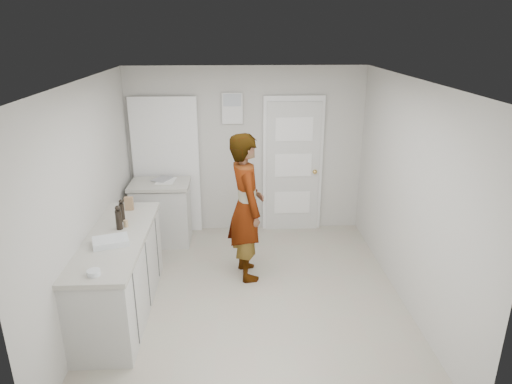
{
  "coord_description": "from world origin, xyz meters",
  "views": [
    {
      "loc": [
        -0.17,
        -4.64,
        3.0
      ],
      "look_at": [
        0.07,
        0.4,
        1.18
      ],
      "focal_mm": 32.0,
      "sensor_mm": 36.0,
      "label": 1
    }
  ],
  "objects_px": {
    "spice_jar": "(126,224)",
    "oil_cruet_b": "(122,211)",
    "oil_cruet_a": "(119,218)",
    "egg_bowl": "(94,273)",
    "baking_dish": "(111,242)",
    "cake_mix_box": "(129,204)",
    "person": "(246,207)"
  },
  "relations": [
    {
      "from": "cake_mix_box",
      "to": "person",
      "type": "bearing_deg",
      "value": 1.15
    },
    {
      "from": "baking_dish",
      "to": "egg_bowl",
      "type": "xyz_separation_m",
      "value": [
        0.0,
        -0.62,
        -0.0
      ]
    },
    {
      "from": "baking_dish",
      "to": "oil_cruet_b",
      "type": "bearing_deg",
      "value": 91.23
    },
    {
      "from": "baking_dish",
      "to": "person",
      "type": "bearing_deg",
      "value": 33.86
    },
    {
      "from": "oil_cruet_a",
      "to": "oil_cruet_b",
      "type": "bearing_deg",
      "value": 94.13
    },
    {
      "from": "cake_mix_box",
      "to": "oil_cruet_a",
      "type": "distance_m",
      "value": 0.56
    },
    {
      "from": "cake_mix_box",
      "to": "oil_cruet_b",
      "type": "relative_size",
      "value": 0.63
    },
    {
      "from": "oil_cruet_b",
      "to": "egg_bowl",
      "type": "xyz_separation_m",
      "value": [
        0.02,
        -1.21,
        -0.1
      ]
    },
    {
      "from": "spice_jar",
      "to": "oil_cruet_b",
      "type": "height_order",
      "value": "oil_cruet_b"
    },
    {
      "from": "person",
      "to": "oil_cruet_b",
      "type": "bearing_deg",
      "value": 91.47
    },
    {
      "from": "oil_cruet_a",
      "to": "oil_cruet_b",
      "type": "height_order",
      "value": "oil_cruet_a"
    },
    {
      "from": "spice_jar",
      "to": "oil_cruet_a",
      "type": "height_order",
      "value": "oil_cruet_a"
    },
    {
      "from": "cake_mix_box",
      "to": "oil_cruet_a",
      "type": "bearing_deg",
      "value": -88.36
    },
    {
      "from": "oil_cruet_a",
      "to": "oil_cruet_b",
      "type": "distance_m",
      "value": 0.22
    },
    {
      "from": "cake_mix_box",
      "to": "egg_bowl",
      "type": "bearing_deg",
      "value": -89.04
    },
    {
      "from": "oil_cruet_b",
      "to": "baking_dish",
      "type": "distance_m",
      "value": 0.6
    },
    {
      "from": "cake_mix_box",
      "to": "baking_dish",
      "type": "distance_m",
      "value": 0.93
    },
    {
      "from": "egg_bowl",
      "to": "oil_cruet_a",
      "type": "bearing_deg",
      "value": 90.08
    },
    {
      "from": "oil_cruet_a",
      "to": "egg_bowl",
      "type": "relative_size",
      "value": 2.28
    },
    {
      "from": "baking_dish",
      "to": "cake_mix_box",
      "type": "bearing_deg",
      "value": 90.49
    },
    {
      "from": "oil_cruet_a",
      "to": "oil_cruet_b",
      "type": "xyz_separation_m",
      "value": [
        -0.02,
        0.22,
        -0.01
      ]
    },
    {
      "from": "oil_cruet_b",
      "to": "egg_bowl",
      "type": "relative_size",
      "value": 2.17
    },
    {
      "from": "person",
      "to": "spice_jar",
      "type": "height_order",
      "value": "person"
    },
    {
      "from": "oil_cruet_b",
      "to": "egg_bowl",
      "type": "bearing_deg",
      "value": -89.18
    },
    {
      "from": "oil_cruet_a",
      "to": "cake_mix_box",
      "type": "bearing_deg",
      "value": 91.15
    },
    {
      "from": "oil_cruet_b",
      "to": "baking_dish",
      "type": "height_order",
      "value": "oil_cruet_b"
    },
    {
      "from": "cake_mix_box",
      "to": "oil_cruet_a",
      "type": "height_order",
      "value": "oil_cruet_a"
    },
    {
      "from": "spice_jar",
      "to": "oil_cruet_b",
      "type": "relative_size",
      "value": 0.29
    },
    {
      "from": "oil_cruet_a",
      "to": "egg_bowl",
      "type": "xyz_separation_m",
      "value": [
        0.0,
        -0.99,
        -0.11
      ]
    },
    {
      "from": "oil_cruet_a",
      "to": "baking_dish",
      "type": "bearing_deg",
      "value": -90.5
    },
    {
      "from": "oil_cruet_a",
      "to": "baking_dish",
      "type": "height_order",
      "value": "oil_cruet_a"
    },
    {
      "from": "oil_cruet_b",
      "to": "baking_dish",
      "type": "xyz_separation_m",
      "value": [
        0.01,
        -0.59,
        -0.1
      ]
    }
  ]
}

